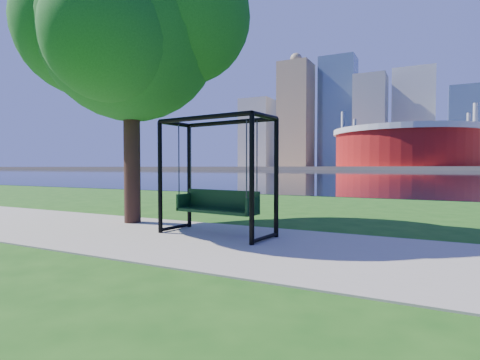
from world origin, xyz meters
The scene contains 8 objects.
ground centered at (0.00, 0.00, 0.00)m, with size 900.00×900.00×0.00m, color #1E5114.
path centered at (0.00, -0.50, 0.01)m, with size 120.00×4.00×0.03m, color #9E937F.
river centered at (0.00, 102.00, 0.01)m, with size 900.00×180.00×0.02m, color black.
far_bank centered at (0.00, 306.00, 1.00)m, with size 900.00×228.00×2.00m, color #937F60.
stadium centered at (-10.00, 235.00, 14.23)m, with size 83.00×83.00×32.00m.
skyline centered at (-4.27, 319.39, 35.89)m, with size 392.00×66.00×96.50m.
swing centered at (-0.60, 0.13, 1.24)m, with size 2.60×1.34×2.56m.
park_tree centered at (-3.58, 0.71, 5.18)m, with size 6.01×5.43×7.46m.
Camera 1 is at (3.53, -6.86, 1.49)m, focal length 28.00 mm.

